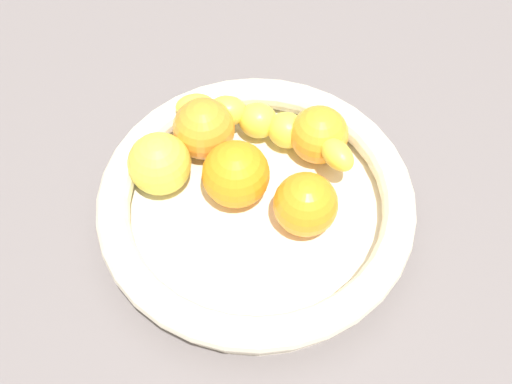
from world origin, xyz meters
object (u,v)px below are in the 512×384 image
at_px(orange_front, 319,135).
at_px(orange_mid_left, 236,174).
at_px(fruit_bowl, 256,205).
at_px(orange_rear, 306,204).
at_px(orange_mid_right, 204,129).
at_px(banana_draped_left, 270,126).
at_px(apple_yellow, 159,164).

xyz_separation_m(orange_front, orange_mid_left, (-0.01, -0.10, 0.00)).
xyz_separation_m(fruit_bowl, orange_rear, (0.04, 0.03, 0.03)).
bearing_deg(orange_front, orange_mid_right, -128.17).
bearing_deg(orange_rear, fruit_bowl, -142.87).
xyz_separation_m(banana_draped_left, orange_rear, (0.10, -0.03, 0.00)).
relative_size(banana_draped_left, apple_yellow, 2.77).
bearing_deg(orange_front, apple_yellow, -111.64).
bearing_deg(orange_mid_right, orange_front, 51.83).
xyz_separation_m(banana_draped_left, orange_mid_right, (-0.04, -0.06, 0.00)).
bearing_deg(banana_draped_left, fruit_bowl, -44.81).
height_order(banana_draped_left, orange_rear, orange_rear).
xyz_separation_m(orange_mid_right, apple_yellow, (0.01, -0.06, -0.00)).
bearing_deg(orange_front, orange_rear, -46.53).
relative_size(banana_draped_left, orange_mid_right, 2.72).
relative_size(orange_mid_left, orange_rear, 1.07).
xyz_separation_m(banana_draped_left, orange_front, (0.04, 0.04, -0.00)).
height_order(banana_draped_left, orange_mid_left, orange_mid_left).
height_order(orange_front, apple_yellow, apple_yellow).
height_order(fruit_bowl, orange_mid_right, orange_mid_right).
height_order(fruit_bowl, orange_mid_left, orange_mid_left).
bearing_deg(apple_yellow, orange_front, 68.36).
distance_m(orange_mid_left, apple_yellow, 0.08).
height_order(orange_front, orange_rear, orange_rear).
relative_size(banana_draped_left, orange_mid_left, 2.61).
relative_size(banana_draped_left, orange_front, 2.90).
bearing_deg(orange_mid_left, orange_front, 86.68).
height_order(fruit_bowl, apple_yellow, apple_yellow).
bearing_deg(orange_rear, apple_yellow, -143.37).
bearing_deg(orange_mid_left, orange_mid_right, 175.02).
distance_m(banana_draped_left, orange_front, 0.05).
bearing_deg(orange_front, fruit_bowl, -77.58).
distance_m(banana_draped_left, orange_mid_right, 0.07).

